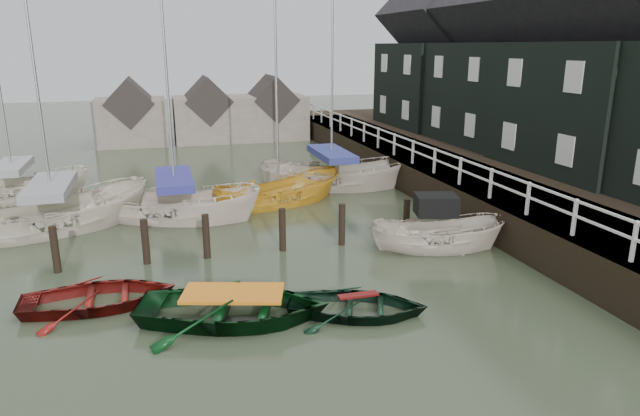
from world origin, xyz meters
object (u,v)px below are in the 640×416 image
object	(u,v)px
rowboat_green	(234,320)
sailboat_e	(16,198)
sailboat_b	(177,217)
rowboat_dkgreen	(358,314)
sailboat_a	(56,228)
motorboat	(437,246)
sailboat_c	(279,203)
sailboat_d	(331,186)
rowboat_red	(100,306)

from	to	relation	value
rowboat_green	sailboat_e	distance (m)	15.75
sailboat_e	sailboat_b	bearing A→B (deg)	-124.62
rowboat_dkgreen	sailboat_a	distance (m)	12.39
motorboat	sailboat_b	distance (m)	9.88
sailboat_c	sailboat_b	bearing A→B (deg)	87.19
sailboat_b	sailboat_e	world-z (taller)	sailboat_b
sailboat_a	sailboat_c	world-z (taller)	sailboat_a
rowboat_green	sailboat_e	size ratio (longest dim) A/B	0.42
sailboat_d	sailboat_e	bearing A→B (deg)	104.37
rowboat_green	motorboat	world-z (taller)	motorboat
rowboat_green	sailboat_a	distance (m)	10.21
rowboat_red	rowboat_dkgreen	xyz separation A→B (m)	(6.13, -2.23, 0.00)
rowboat_green	sailboat_b	world-z (taller)	sailboat_b
rowboat_green	rowboat_dkgreen	size ratio (longest dim) A/B	1.34
sailboat_c	sailboat_a	bearing A→B (deg)	81.58
rowboat_green	sailboat_a	bearing A→B (deg)	47.02
rowboat_red	sailboat_b	bearing A→B (deg)	-17.85
rowboat_green	sailboat_c	bearing A→B (deg)	-1.45
rowboat_dkgreen	rowboat_red	bearing A→B (deg)	92.20
rowboat_green	rowboat_red	bearing A→B (deg)	78.00
rowboat_red	rowboat_dkgreen	bearing A→B (deg)	-111.15
sailboat_b	rowboat_red	bearing A→B (deg)	-173.65
rowboat_green	motorboat	size ratio (longest dim) A/B	0.98
sailboat_c	sailboat_d	bearing A→B (deg)	-72.32
sailboat_a	sailboat_d	xyz separation A→B (m)	(11.41, 3.39, 0.00)
rowboat_red	rowboat_dkgreen	world-z (taller)	rowboat_red
sailboat_a	sailboat_d	distance (m)	11.90
motorboat	sailboat_d	world-z (taller)	sailboat_d
rowboat_green	sailboat_c	world-z (taller)	sailboat_c
sailboat_b	sailboat_d	size ratio (longest dim) A/B	0.97
rowboat_red	rowboat_green	distance (m)	3.59
sailboat_c	rowboat_green	bearing A→B (deg)	144.88
motorboat	sailboat_e	distance (m)	18.01
rowboat_dkgreen	rowboat_green	bearing A→B (deg)	102.17
sailboat_d	rowboat_dkgreen	bearing A→B (deg)	-172.92
sailboat_a	sailboat_e	world-z (taller)	sailboat_e
rowboat_red	sailboat_e	size ratio (longest dim) A/B	0.35
sailboat_a	sailboat_e	bearing A→B (deg)	2.83
rowboat_red	rowboat_dkgreen	size ratio (longest dim) A/B	1.10
sailboat_a	sailboat_d	bearing A→B (deg)	-94.95
rowboat_dkgreen	sailboat_d	size ratio (longest dim) A/B	0.28
sailboat_b	sailboat_c	size ratio (longest dim) A/B	1.20
motorboat	sailboat_a	xyz separation A→B (m)	(-12.20, 5.62, -0.03)
sailboat_a	sailboat_d	world-z (taller)	sailboat_d
sailboat_a	rowboat_red	bearing A→B (deg)	174.61
sailboat_d	motorboat	bearing A→B (deg)	-153.61
sailboat_c	sailboat_d	xyz separation A→B (m)	(2.95, 2.07, 0.05)
sailboat_e	sailboat_d	bearing A→B (deg)	-95.09
rowboat_red	motorboat	world-z (taller)	motorboat
rowboat_green	sailboat_c	xyz separation A→B (m)	(3.25, 10.11, 0.01)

